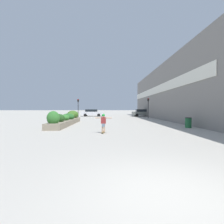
{
  "coord_description": "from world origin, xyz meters",
  "views": [
    {
      "loc": [
        -1.26,
        -3.51,
        1.74
      ],
      "look_at": [
        -0.68,
        17.38,
        1.29
      ],
      "focal_mm": 28.0,
      "sensor_mm": 36.0,
      "label": 1
    }
  ],
  "objects_px": {
    "skateboarder": "(103,121)",
    "car_center_left": "(143,113)",
    "trash_bin": "(188,123)",
    "traffic_light_left": "(78,105)",
    "traffic_light_right": "(148,105)",
    "skateboard": "(103,132)",
    "car_center_right": "(191,112)",
    "car_leftmost": "(92,113)"
  },
  "relations": [
    {
      "from": "car_center_left",
      "to": "traffic_light_right",
      "type": "relative_size",
      "value": 1.28
    },
    {
      "from": "skateboarder",
      "to": "car_center_right",
      "type": "height_order",
      "value": "car_center_right"
    },
    {
      "from": "car_leftmost",
      "to": "car_center_right",
      "type": "distance_m",
      "value": 21.64
    },
    {
      "from": "skateboard",
      "to": "skateboarder",
      "type": "relative_size",
      "value": 0.58
    },
    {
      "from": "skateboarder",
      "to": "trash_bin",
      "type": "xyz_separation_m",
      "value": [
        7.47,
        3.13,
        -0.4
      ]
    },
    {
      "from": "skateboard",
      "to": "traffic_light_right",
      "type": "xyz_separation_m",
      "value": [
        7.47,
        18.35,
        2.3
      ]
    },
    {
      "from": "car_center_right",
      "to": "traffic_light_left",
      "type": "bearing_deg",
      "value": 105.87
    },
    {
      "from": "skateboarder",
      "to": "car_leftmost",
      "type": "bearing_deg",
      "value": 106.57
    },
    {
      "from": "traffic_light_left",
      "to": "traffic_light_right",
      "type": "height_order",
      "value": "traffic_light_right"
    },
    {
      "from": "traffic_light_left",
      "to": "car_leftmost",
      "type": "bearing_deg",
      "value": 74.1
    },
    {
      "from": "car_center_right",
      "to": "traffic_light_left",
      "type": "xyz_separation_m",
      "value": [
        -23.53,
        -6.69,
        1.45
      ]
    },
    {
      "from": "car_leftmost",
      "to": "car_center_left",
      "type": "bearing_deg",
      "value": 83.79
    },
    {
      "from": "skateboarder",
      "to": "car_center_right",
      "type": "bearing_deg",
      "value": 63.84
    },
    {
      "from": "car_center_left",
      "to": "traffic_light_right",
      "type": "height_order",
      "value": "traffic_light_right"
    },
    {
      "from": "skateboarder",
      "to": "car_leftmost",
      "type": "relative_size",
      "value": 0.28
    },
    {
      "from": "traffic_light_left",
      "to": "traffic_light_right",
      "type": "xyz_separation_m",
      "value": [
        12.36,
        -0.58,
        0.08
      ]
    },
    {
      "from": "car_leftmost",
      "to": "traffic_light_right",
      "type": "height_order",
      "value": "traffic_light_right"
    },
    {
      "from": "trash_bin",
      "to": "skateboard",
      "type": "bearing_deg",
      "value": -157.26
    },
    {
      "from": "skateboard",
      "to": "car_center_left",
      "type": "bearing_deg",
      "value": 82.34
    },
    {
      "from": "trash_bin",
      "to": "car_leftmost",
      "type": "height_order",
      "value": "car_leftmost"
    },
    {
      "from": "skateboarder",
      "to": "car_leftmost",
      "type": "distance_m",
      "value": 25.75
    },
    {
      "from": "trash_bin",
      "to": "traffic_light_left",
      "type": "distance_m",
      "value": 20.14
    },
    {
      "from": "car_leftmost",
      "to": "car_center_right",
      "type": "height_order",
      "value": "car_center_right"
    },
    {
      "from": "car_leftmost",
      "to": "traffic_light_right",
      "type": "distance_m",
      "value": 12.82
    },
    {
      "from": "traffic_light_left",
      "to": "skateboarder",
      "type": "bearing_deg",
      "value": -75.51
    },
    {
      "from": "skateboard",
      "to": "traffic_light_left",
      "type": "xyz_separation_m",
      "value": [
        -4.89,
        18.92,
        2.22
      ]
    },
    {
      "from": "car_center_left",
      "to": "trash_bin",
      "type": "bearing_deg",
      "value": -0.66
    },
    {
      "from": "trash_bin",
      "to": "traffic_light_left",
      "type": "xyz_separation_m",
      "value": [
        -12.36,
        15.79,
        1.84
      ]
    },
    {
      "from": "skateboarder",
      "to": "car_center_left",
      "type": "relative_size",
      "value": 0.28
    },
    {
      "from": "skateboarder",
      "to": "traffic_light_left",
      "type": "bearing_deg",
      "value": 114.37
    },
    {
      "from": "car_center_left",
      "to": "traffic_light_left",
      "type": "xyz_separation_m",
      "value": [
        -12.6,
        -5.48,
        1.49
      ]
    },
    {
      "from": "car_leftmost",
      "to": "car_center_right",
      "type": "bearing_deg",
      "value": 90.12
    },
    {
      "from": "car_center_right",
      "to": "skateboarder",
      "type": "bearing_deg",
      "value": 143.96
    },
    {
      "from": "skateboard",
      "to": "traffic_light_right",
      "type": "height_order",
      "value": "traffic_light_right"
    },
    {
      "from": "skateboarder",
      "to": "traffic_light_right",
      "type": "bearing_deg",
      "value": 77.72
    },
    {
      "from": "skateboarder",
      "to": "trash_bin",
      "type": "bearing_deg",
      "value": 32.63
    },
    {
      "from": "skateboard",
      "to": "traffic_light_right",
      "type": "relative_size",
      "value": 0.21
    },
    {
      "from": "traffic_light_right",
      "to": "traffic_light_left",
      "type": "bearing_deg",
      "value": 177.33
    },
    {
      "from": "traffic_light_right",
      "to": "skateboard",
      "type": "bearing_deg",
      "value": -112.17
    },
    {
      "from": "car_center_left",
      "to": "traffic_light_right",
      "type": "bearing_deg",
      "value": -2.26
    },
    {
      "from": "skateboarder",
      "to": "traffic_light_left",
      "type": "relative_size",
      "value": 0.38
    },
    {
      "from": "skateboard",
      "to": "traffic_light_left",
      "type": "height_order",
      "value": "traffic_light_left"
    }
  ]
}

